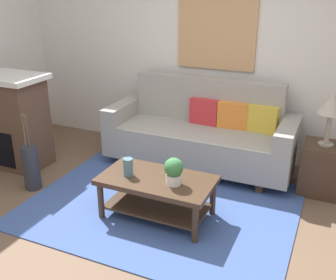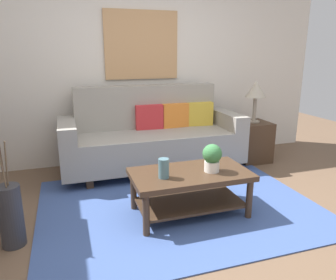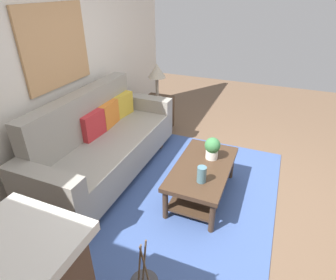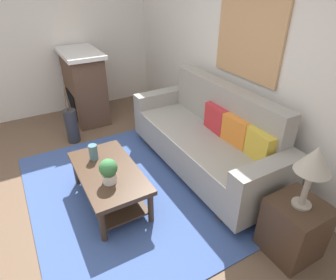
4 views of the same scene
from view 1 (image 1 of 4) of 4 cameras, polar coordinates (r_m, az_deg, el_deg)
The scene contains 18 objects.
ground_plane at distance 3.83m, azimuth -4.21°, elevation -13.00°, with size 9.44×9.44×0.00m, color brown.
wall_back at distance 5.18m, azimuth 6.77°, elevation 12.49°, with size 5.44×0.10×2.70m, color silver.
area_rug at distance 4.20m, azimuth -0.97°, elevation -9.39°, with size 2.71×2.07×0.01m, color #3D5693.
couch at distance 4.92m, azimuth 4.71°, elevation 0.95°, with size 2.29×0.84×1.08m.
throw_pillow_crimson at distance 4.95m, azimuth 5.28°, elevation 4.11°, with size 0.36×0.12×0.32m, color red.
throw_pillow_orange at distance 4.85m, azimuth 9.30°, elevation 3.55°, with size 0.36×0.12×0.32m, color orange.
throw_pillow_mustard at distance 4.78m, azimuth 13.44°, elevation 2.94°, with size 0.36×0.12×0.32m, color gold.
coffee_table at distance 3.87m, azimuth -1.58°, elevation -6.99°, with size 1.10×0.60×0.43m.
tabletop_vase at distance 3.85m, azimuth -5.75°, elevation -3.89°, with size 0.10×0.10×0.18m, color slate.
potted_plant_tabletop at distance 3.64m, azimuth 0.83°, elevation -4.39°, with size 0.18×0.18×0.26m.
side_table at distance 4.66m, azimuth 21.24°, elevation -3.85°, with size 0.44×0.44×0.56m, color #422D1E.
table_lamp at distance 4.41m, azimuth 22.50°, elevation 4.55°, with size 0.28×0.28×0.57m.
fireplace at distance 5.29m, azimuth -21.93°, elevation 2.70°, with size 1.02×0.58×1.16m.
floor_vase at distance 4.68m, azimuth -19.10°, elevation -3.76°, with size 0.19×0.19×0.51m, color #2D2D33.
floor_vase_branch_a at distance 4.50m, azimuth -19.59°, elevation 1.21°, with size 0.01×0.01×0.36m, color brown.
floor_vase_branch_b at distance 4.53m, azimuth -19.72°, elevation 1.33°, with size 0.01×0.01×0.36m, color brown.
floor_vase_branch_c at distance 4.51m, azimuth -20.02°, elevation 1.19°, with size 0.01×0.01×0.36m, color brown.
framed_painting at distance 5.07m, azimuth 6.96°, elevation 15.06°, with size 1.00×0.03×0.89m, color tan.
Camera 1 is at (1.52, -2.74, 2.19)m, focal length 42.36 mm.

